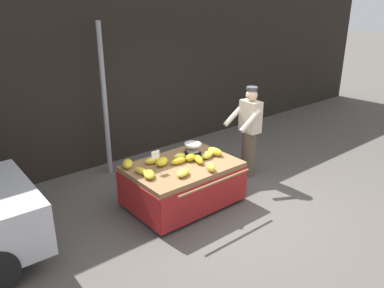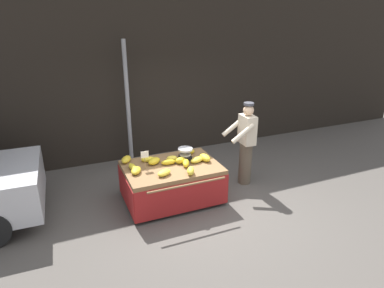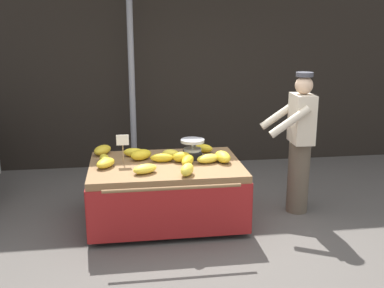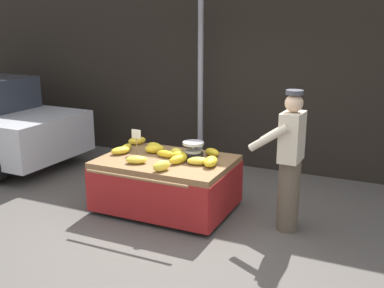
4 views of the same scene
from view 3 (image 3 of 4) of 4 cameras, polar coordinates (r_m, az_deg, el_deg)
ground_plane at (r=5.08m, az=2.68°, el=-11.69°), size 60.00×60.00×0.00m
back_wall at (r=7.45m, az=-1.46°, el=11.90°), size 16.00×0.24×3.78m
street_pole at (r=6.93m, az=-7.48°, el=7.63°), size 0.09×0.09×2.83m
banana_cart at (r=5.32m, az=-3.27°, el=-4.27°), size 1.74×1.41×0.71m
weighing_scale at (r=5.40m, az=0.06°, el=-0.62°), size 0.28×0.28×0.23m
price_sign at (r=5.22m, az=-8.60°, el=0.15°), size 0.14×0.01×0.34m
banana_bunch_0 at (r=5.54m, az=-7.18°, el=-1.04°), size 0.28×0.18×0.11m
banana_bunch_1 at (r=5.41m, az=-2.67°, el=-1.27°), size 0.24×0.19×0.11m
banana_bunch_2 at (r=4.92m, az=-5.87°, el=-3.09°), size 0.31×0.26×0.10m
banana_bunch_3 at (r=5.19m, az=-10.67°, el=-2.33°), size 0.28×0.32×0.10m
banana_bunch_4 at (r=5.30m, az=3.82°, el=-1.59°), size 0.20×0.31×0.13m
banana_bunch_5 at (r=5.16m, az=-0.53°, el=-2.07°), size 0.22×0.31×0.11m
banana_bunch_6 at (r=5.67m, az=1.42°, el=-0.55°), size 0.26×0.21×0.11m
banana_bunch_7 at (r=5.40m, az=-6.34°, el=-1.33°), size 0.31×0.28×0.12m
banana_bunch_8 at (r=5.26m, az=2.03°, el=-1.82°), size 0.32×0.24×0.10m
banana_bunch_9 at (r=5.30m, az=-3.74°, el=-1.72°), size 0.28×0.13×0.10m
banana_bunch_10 at (r=5.69m, az=-11.05°, el=-0.74°), size 0.28×0.32×0.12m
banana_bunch_11 at (r=5.35m, az=-10.81°, el=-1.83°), size 0.15×0.29×0.09m
banana_bunch_12 at (r=4.82m, az=-0.60°, el=-3.20°), size 0.21×0.27×0.13m
banana_bunch_13 at (r=5.28m, az=-1.28°, el=-1.63°), size 0.22×0.16×0.12m
vendor_person at (r=5.64m, az=13.17°, el=0.12°), size 0.59×0.53×1.71m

